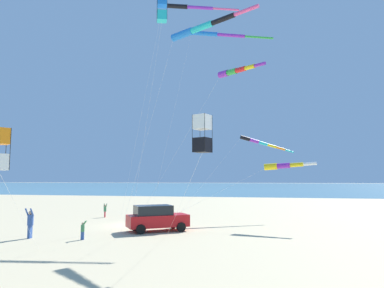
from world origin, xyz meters
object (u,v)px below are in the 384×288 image
object	(u,v)px
kite_windsock_black_fish_shape	(188,7)
kite_box_striped_overhead	(162,9)
person_adult_flyer	(30,222)
kite_windsock_red_high_left	(235,71)
person_child_green_jacket	(83,229)
kite_windsock_white_trailing	(200,28)
cooler_box	(159,224)
kite_windsock_teal_far_right	(260,143)
kite_windsock_checkered_midright	(218,35)
person_child_grey_jacket	(105,210)
parked_car	(156,218)
kite_windsock_long_streamer_left	(282,166)
kite_box_long_streamer_right	(202,134)

from	to	relation	value
kite_windsock_black_fish_shape	kite_box_striped_overhead	distance (m)	7.32
person_adult_flyer	kite_windsock_red_high_left	xyz separation A→B (m)	(3.72, -12.73, 10.12)
person_child_green_jacket	kite_windsock_white_trailing	world-z (taller)	kite_windsock_white_trailing
cooler_box	kite_box_striped_overhead	world-z (taller)	kite_box_striped_overhead
kite_windsock_black_fish_shape	kite_box_striped_overhead	world-z (taller)	kite_windsock_black_fish_shape
kite_windsock_red_high_left	kite_windsock_teal_far_right	size ratio (longest dim) A/B	1.08
person_adult_flyer	kite_box_striped_overhead	distance (m)	17.77
kite_windsock_checkered_midright	kite_windsock_black_fish_shape	bearing A→B (deg)	93.40
person_child_grey_jacket	kite_windsock_white_trailing	size ratio (longest dim) A/B	0.09
parked_car	kite_windsock_black_fish_shape	xyz separation A→B (m)	(6.43, -0.88, 19.04)
kite_windsock_long_streamer_left	kite_box_long_streamer_right	world-z (taller)	kite_box_long_streamer_right
kite_windsock_black_fish_shape	kite_windsock_red_high_left	bearing A→B (deg)	-145.83
cooler_box	kite_box_long_streamer_right	world-z (taller)	kite_box_long_streamer_right
parked_car	kite_windsock_teal_far_right	size ratio (longest dim) A/B	0.43
parked_car	kite_windsock_red_high_left	distance (m)	11.78
kite_windsock_red_high_left	cooler_box	bearing A→B (deg)	62.79
parked_car	person_child_green_jacket	xyz separation A→B (m)	(-4.33, 3.37, -0.32)
parked_car	kite_box_long_streamer_right	distance (m)	10.77
person_adult_flyer	cooler_box	bearing A→B (deg)	-42.00
kite_windsock_white_trailing	kite_box_long_streamer_right	bearing A→B (deg)	-168.34
kite_box_long_streamer_right	kite_windsock_checkered_midright	world-z (taller)	kite_windsock_checkered_midright
cooler_box	kite_windsock_red_high_left	distance (m)	13.11
kite_box_long_streamer_right	kite_box_striped_overhead	bearing A→B (deg)	29.42
kite_windsock_checkered_midright	kite_box_striped_overhead	xyz separation A→B (m)	(-6.64, 3.43, -0.45)
person_adult_flyer	kite_box_striped_overhead	world-z (taller)	kite_box_striped_overhead
person_adult_flyer	kite_windsock_checkered_midright	size ratio (longest dim) A/B	0.11
kite_box_long_streamer_right	kite_windsock_checkered_midright	distance (m)	18.62
kite_windsock_red_high_left	kite_windsock_teal_far_right	bearing A→B (deg)	-7.48
kite_windsock_long_streamer_left	kite_windsock_checkered_midright	distance (m)	13.68
person_child_grey_jacket	kite_windsock_white_trailing	distance (m)	19.94
person_child_green_jacket	kite_box_long_streamer_right	bearing A→B (deg)	-115.21
parked_car	kite_windsock_red_high_left	xyz separation A→B (m)	(-0.84, -5.82, 10.20)
person_adult_flyer	kite_windsock_black_fish_shape	size ratio (longest dim) A/B	0.09
person_child_grey_jacket	kite_windsock_red_high_left	distance (m)	19.10
kite_box_striped_overhead	kite_windsock_teal_far_right	bearing A→B (deg)	-34.59
cooler_box	person_adult_flyer	world-z (taller)	person_adult_flyer
kite_windsock_long_streamer_left	kite_windsock_black_fish_shape	world-z (taller)	kite_windsock_black_fish_shape
kite_box_striped_overhead	person_adult_flyer	bearing A→B (deg)	122.10
kite_windsock_long_streamer_left	kite_box_long_streamer_right	size ratio (longest dim) A/B	1.85
person_child_green_jacket	person_child_grey_jacket	xyz separation A→B (m)	(11.96, 4.39, 0.09)
cooler_box	person_child_green_jacket	distance (m)	7.35
person_child_green_jacket	kite_windsock_checkered_midright	size ratio (longest dim) A/B	0.07
person_child_grey_jacket	kite_windsock_checkered_midright	xyz separation A→B (m)	(-1.03, -11.48, 16.37)
kite_windsock_teal_far_right	kite_windsock_white_trailing	distance (m)	14.24
person_child_grey_jacket	person_child_green_jacket	bearing A→B (deg)	-159.85
parked_car	kite_box_long_streamer_right	bearing A→B (deg)	-149.20
kite_box_long_streamer_right	kite_windsock_white_trailing	xyz separation A→B (m)	(6.25, 1.29, 8.10)
kite_windsock_checkered_midright	kite_box_striped_overhead	world-z (taller)	kite_windsock_checkered_midright
person_adult_flyer	person_child_green_jacket	world-z (taller)	person_adult_flyer
kite_windsock_checkered_midright	person_child_grey_jacket	bearing A→B (deg)	84.88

